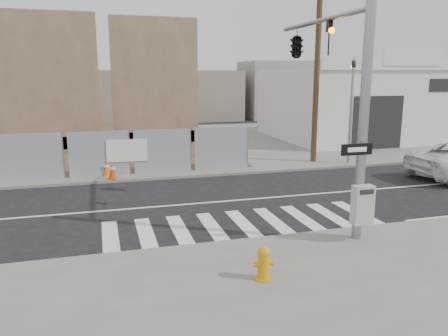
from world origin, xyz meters
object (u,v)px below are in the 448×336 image
object	(u,v)px
auto_shop	(360,104)
traffic_cone_c	(112,171)
traffic_cone_d	(106,168)
signal_pole	(316,66)
fire_hydrant	(264,263)

from	to	relation	value
auto_shop	traffic_cone_c	world-z (taller)	auto_shop
traffic_cone_c	traffic_cone_d	size ratio (longest dim) A/B	1.07
traffic_cone_c	traffic_cone_d	xyz separation A→B (m)	(-0.23, 0.76, -0.02)
signal_pole	auto_shop	size ratio (longest dim) A/B	0.58
signal_pole	fire_hydrant	distance (m)	6.99
fire_hydrant	traffic_cone_c	size ratio (longest dim) A/B	1.04
signal_pole	auto_shop	distance (m)	19.04
auto_shop	fire_hydrant	distance (m)	24.52
auto_shop	traffic_cone_d	world-z (taller)	auto_shop
signal_pole	auto_shop	world-z (taller)	signal_pole
fire_hydrant	traffic_cone_d	distance (m)	11.83
fire_hydrant	traffic_cone_c	xyz separation A→B (m)	(-2.86, 10.66, -0.02)
auto_shop	signal_pole	bearing A→B (deg)	-127.46
traffic_cone_d	auto_shop	bearing A→B (deg)	24.00
traffic_cone_c	traffic_cone_d	bearing A→B (deg)	106.82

